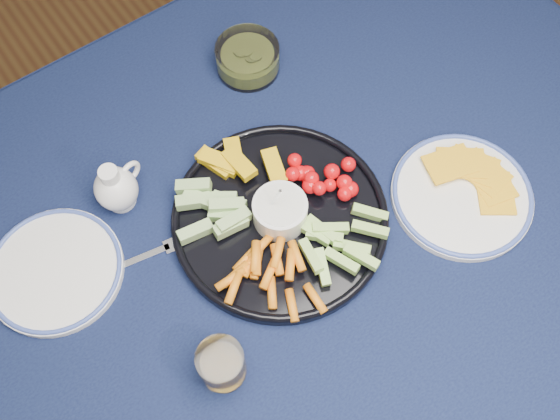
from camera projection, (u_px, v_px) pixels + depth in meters
dining_table at (242, 265)px, 1.12m from camera, size 1.67×1.07×0.75m
crudite_platter at (279, 217)px, 1.04m from camera, size 0.37×0.37×0.12m
creamer_pitcher at (117, 188)px, 1.04m from camera, size 0.09×0.07×0.10m
pickle_bowl at (248, 59)px, 1.18m from camera, size 0.12×0.12×0.06m
cheese_plate at (462, 194)px, 1.07m from camera, size 0.24×0.24×0.03m
juice_tumbler at (222, 365)px, 0.92m from camera, size 0.07×0.07×0.08m
fork_left at (143, 257)px, 1.03m from camera, size 0.18×0.05×0.00m
fork_right at (457, 187)px, 1.09m from camera, size 0.13×0.10×0.00m
side_plate_extra at (55, 270)px, 1.01m from camera, size 0.22×0.22×0.02m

